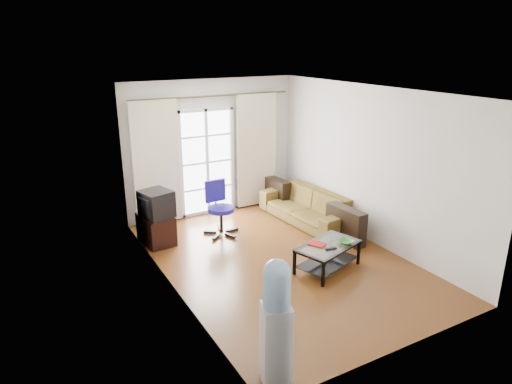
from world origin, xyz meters
TOP-DOWN VIEW (x-y plane):
  - floor at (0.00, 0.00)m, footprint 5.20×5.20m
  - ceiling at (0.00, 0.00)m, footprint 5.20×5.20m
  - wall_back at (0.00, 2.60)m, footprint 3.60×0.02m
  - wall_front at (0.00, -2.60)m, footprint 3.60×0.02m
  - wall_left at (-1.80, 0.00)m, footprint 0.02×5.20m
  - wall_right at (1.80, 0.00)m, footprint 0.02×5.20m
  - french_door at (-0.15, 2.54)m, footprint 1.16×0.06m
  - curtain_rod at (0.00, 2.50)m, footprint 3.30×0.04m
  - curtain_left at (-1.20, 2.48)m, footprint 0.90×0.07m
  - curtain_right at (0.95, 2.48)m, footprint 0.90×0.07m
  - radiator at (0.80, 2.50)m, footprint 0.64×0.12m
  - sofa at (1.34, 1.15)m, footprint 2.24×1.12m
  - coffee_table at (0.47, -0.63)m, footprint 1.16×0.87m
  - bowl at (0.73, -0.72)m, footprint 0.28×0.28m
  - book at (0.24, -0.59)m, footprint 0.38×0.39m
  - remote at (0.40, -0.78)m, footprint 0.19×0.08m
  - tv_stand at (-1.54, 1.62)m, footprint 0.55×0.75m
  - crt_tv at (-1.54, 1.56)m, footprint 0.59×0.61m
  - task_chair at (-0.39, 1.43)m, footprint 0.70×0.70m
  - water_cooler at (-1.52, -2.35)m, footprint 0.36×0.36m

SIDE VIEW (x-z plane):
  - floor at x=0.00m, z-range 0.00..0.00m
  - tv_stand at x=-1.54m, z-range 0.00..0.51m
  - coffee_table at x=0.47m, z-range 0.06..0.48m
  - task_chair at x=-0.39m, z-range -0.20..0.79m
  - sofa at x=1.34m, z-range 0.00..0.62m
  - radiator at x=0.80m, z-range 0.01..0.65m
  - remote at x=0.40m, z-range 0.42..0.44m
  - book at x=0.24m, z-range 0.42..0.44m
  - bowl at x=0.73m, z-range 0.42..0.47m
  - water_cooler at x=-1.52m, z-range 0.03..1.44m
  - crt_tv at x=-1.54m, z-range 0.51..0.97m
  - french_door at x=-0.15m, z-range 0.00..2.15m
  - curtain_left at x=-1.20m, z-range 0.02..2.38m
  - curtain_right at x=0.95m, z-range 0.02..2.38m
  - wall_back at x=0.00m, z-range 0.00..2.70m
  - wall_front at x=0.00m, z-range 0.00..2.70m
  - wall_left at x=-1.80m, z-range 0.00..2.70m
  - wall_right at x=1.80m, z-range 0.00..2.70m
  - curtain_rod at x=0.00m, z-range 2.36..2.40m
  - ceiling at x=0.00m, z-range 2.70..2.70m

